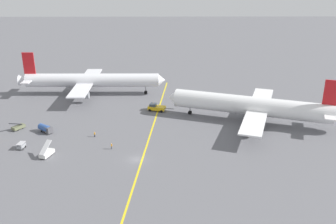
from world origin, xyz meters
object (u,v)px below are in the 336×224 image
(ground_crew_wing_walker_right, at_px, (112,146))
(ground_crew_marshaller_foreground, at_px, (95,134))
(gse_stair_truck_yellow, at_px, (47,153))
(airliner_being_pushed, at_px, (252,106))
(gse_baggage_cart_near_cluster, at_px, (21,146))
(gse_fuel_bowser_stubby, at_px, (46,128))
(airliner_at_gate_left, at_px, (91,80))
(gse_belt_loader_portside, at_px, (18,127))
(pushback_tug, at_px, (156,107))

(ground_crew_wing_walker_right, relative_size, ground_crew_marshaller_foreground, 1.10)
(ground_crew_wing_walker_right, bearing_deg, gse_stair_truck_yellow, -166.46)
(airliner_being_pushed, distance_m, gse_baggage_cart_near_cluster, 70.50)
(gse_fuel_bowser_stubby, height_order, ground_crew_marshaller_foreground, gse_fuel_bowser_stubby)
(gse_fuel_bowser_stubby, relative_size, gse_baggage_cart_near_cluster, 1.74)
(airliner_being_pushed, xyz_separation_m, gse_fuel_bowser_stubby, (-64.19, -7.88, -4.09))
(gse_stair_truck_yellow, height_order, gse_baggage_cart_near_cluster, gse_stair_truck_yellow)
(airliner_at_gate_left, relative_size, gse_stair_truck_yellow, 11.60)
(gse_fuel_bowser_stubby, xyz_separation_m, gse_baggage_cart_near_cluster, (-3.63, -10.81, -0.47))
(gse_belt_loader_portside, bearing_deg, pushback_tug, 20.46)
(airliner_being_pushed, relative_size, gse_fuel_bowser_stubby, 10.70)
(gse_baggage_cart_near_cluster, bearing_deg, airliner_at_gate_left, 76.85)
(gse_belt_loader_portside, bearing_deg, airliner_being_pushed, 4.22)
(gse_baggage_cart_near_cluster, bearing_deg, ground_crew_marshaller_foreground, 21.49)
(gse_stair_truck_yellow, bearing_deg, ground_crew_marshaller_foreground, 48.59)
(pushback_tug, relative_size, gse_belt_loader_portside, 1.91)
(pushback_tug, distance_m, gse_fuel_bowser_stubby, 37.99)
(airliner_being_pushed, distance_m, gse_stair_truck_yellow, 63.97)
(gse_stair_truck_yellow, distance_m, ground_crew_wing_walker_right, 17.21)
(airliner_at_gate_left, xyz_separation_m, gse_stair_truck_yellow, (-2.79, -52.45, -4.55))
(airliner_at_gate_left, bearing_deg, gse_fuel_bowser_stubby, -101.51)
(airliner_being_pushed, height_order, gse_fuel_bowser_stubby, airliner_being_pushed)
(gse_fuel_bowser_stubby, distance_m, ground_crew_wing_walker_right, 24.31)
(gse_belt_loader_portside, height_order, ground_crew_marshaller_foreground, gse_belt_loader_portside)
(gse_belt_loader_portside, bearing_deg, gse_fuel_bowser_stubby, -14.96)
(pushback_tug, distance_m, ground_crew_marshaller_foreground, 28.05)
(pushback_tug, bearing_deg, ground_crew_wing_walker_right, -111.66)
(gse_stair_truck_yellow, xyz_separation_m, ground_crew_marshaller_foreground, (10.66, 12.09, -0.20))
(ground_crew_marshaller_foreground, bearing_deg, gse_belt_loader_portside, 166.83)
(airliner_at_gate_left, relative_size, pushback_tug, 6.23)
(gse_fuel_bowser_stubby, xyz_separation_m, ground_crew_marshaller_foreground, (15.42, -3.30, -0.51))
(gse_belt_loader_portside, xyz_separation_m, gse_baggage_cart_near_cluster, (5.60, -13.27, 0.04))
(gse_belt_loader_portside, distance_m, gse_stair_truck_yellow, 22.69)
(airliner_being_pushed, xyz_separation_m, gse_stair_truck_yellow, (-59.43, -23.27, -4.40))
(airliner_being_pushed, xyz_separation_m, ground_crew_wing_walker_right, (-42.70, -19.24, -4.50))
(pushback_tug, bearing_deg, gse_baggage_cart_near_cluster, -141.72)
(ground_crew_wing_walker_right, height_order, ground_crew_marshaller_foreground, ground_crew_wing_walker_right)
(gse_stair_truck_yellow, distance_m, ground_crew_marshaller_foreground, 16.12)
(airliner_at_gate_left, height_order, airliner_being_pushed, airliner_at_gate_left)
(airliner_being_pushed, height_order, gse_belt_loader_portside, airliner_being_pushed)
(airliner_at_gate_left, relative_size, ground_crew_marshaller_foreground, 35.90)
(pushback_tug, relative_size, gse_fuel_bowser_stubby, 1.82)
(gse_belt_loader_portside, bearing_deg, gse_stair_truck_yellow, -51.92)
(gse_fuel_bowser_stubby, bearing_deg, gse_stair_truck_yellow, -72.81)
(pushback_tug, height_order, ground_crew_marshaller_foreground, pushback_tug)
(airliner_being_pushed, relative_size, gse_stair_truck_yellow, 10.95)
(gse_fuel_bowser_stubby, xyz_separation_m, ground_crew_wing_walker_right, (21.49, -11.36, -0.41))
(gse_baggage_cart_near_cluster, bearing_deg, ground_crew_wing_walker_right, -1.27)
(airliner_at_gate_left, bearing_deg, airliner_being_pushed, -27.25)
(ground_crew_marshaller_foreground, bearing_deg, pushback_tug, 50.45)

